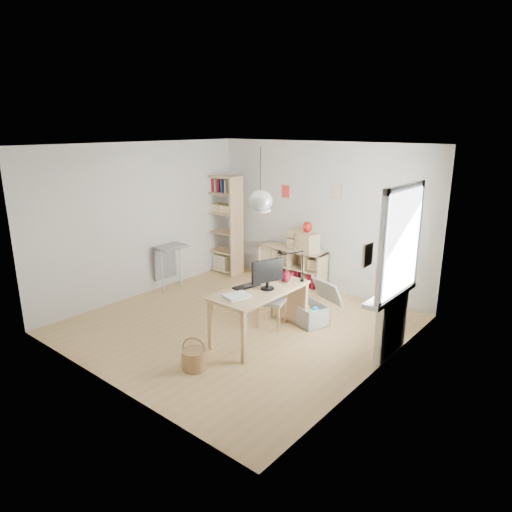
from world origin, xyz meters
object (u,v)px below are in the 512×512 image
Objects in this scene: desk at (260,295)px; cube_shelf at (292,269)px; drawer_chest at (303,241)px; tall_bookshelf at (223,220)px; monitor at (267,273)px; chair at (273,297)px; storage_chest at (311,309)px.

desk is 1.07× the size of cube_shelf.
drawer_chest is at bearing 109.00° from desk.
cube_shelf is 1.77m from tall_bookshelf.
desk is at bearing -57.24° from drawer_chest.
tall_bookshelf reaches higher than monitor.
tall_bookshelf is at bearing 164.34° from monitor.
chair is (-0.14, 0.49, -0.22)m from desk.
desk is 2.33m from drawer_chest.
storage_chest is at bearing 97.86° from monitor.
desk is at bearing -65.39° from cube_shelf.
tall_bookshelf is 2.39× the size of storage_chest.
storage_chest is (0.26, 0.94, -0.45)m from desk.
monitor is at bearing -54.86° from drawer_chest.
chair is (0.88, -1.74, 0.14)m from cube_shelf.
cube_shelf is 1.67× the size of storage_chest.
chair is at bearing -30.94° from tall_bookshelf.
chair is at bearing -56.55° from drawer_chest.
cube_shelf is at bearing -174.96° from drawer_chest.
desk is 2.46× the size of drawer_chest.
storage_chest is 1.37× the size of drawer_chest.
storage_chest is 1.19m from monitor.
monitor is (2.67, -1.89, -0.10)m from tall_bookshelf.
desk is at bearing -92.22° from chair.
monitor is at bearing 38.46° from desk.
tall_bookshelf is at bearing -158.78° from drawer_chest.
drawer_chest is at bearing 7.46° from tall_bookshelf.
desk is at bearing -121.90° from monitor.
storage_chest is at bearing -19.52° from tall_bookshelf.
monitor reaches higher than drawer_chest.
tall_bookshelf reaches higher than storage_chest.
cube_shelf is at bearing 136.56° from monitor.
cube_shelf is 0.65m from drawer_chest.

